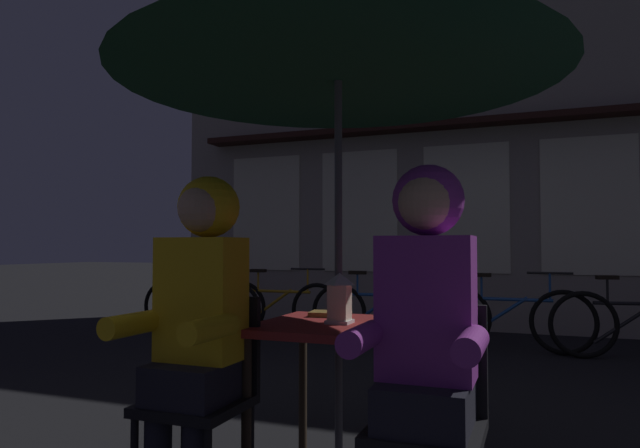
{
  "coord_description": "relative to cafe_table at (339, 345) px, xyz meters",
  "views": [
    {
      "loc": [
        0.86,
        -2.45,
        1.09
      ],
      "look_at": [
        0.0,
        -0.24,
        1.19
      ],
      "focal_mm": 31.42,
      "sensor_mm": 36.0,
      "label": 1
    }
  ],
  "objects": [
    {
      "name": "bicycle_fifth",
      "position": [
        1.78,
        3.71,
        -0.29
      ],
      "size": [
        1.66,
        0.34,
        0.84
      ],
      "color": "black",
      "rests_on": "ground_plane"
    },
    {
      "name": "patio_umbrella",
      "position": [
        0.0,
        0.0,
        1.42
      ],
      "size": [
        2.1,
        2.1,
        2.31
      ],
      "color": "#4C4C51",
      "rests_on": "ground_plane"
    },
    {
      "name": "chair_left",
      "position": [
        -0.48,
        -0.37,
        -0.15
      ],
      "size": [
        0.4,
        0.4,
        0.87
      ],
      "color": "black",
      "rests_on": "ground_plane"
    },
    {
      "name": "bicycle_third",
      "position": [
        -0.8,
        3.77,
        -0.29
      ],
      "size": [
        1.68,
        0.12,
        0.84
      ],
      "color": "black",
      "rests_on": "ground_plane"
    },
    {
      "name": "bicycle_second",
      "position": [
        -2.12,
        3.82,
        -0.29
      ],
      "size": [
        1.68,
        0.08,
        0.84
      ],
      "color": "black",
      "rests_on": "ground_plane"
    },
    {
      "name": "person_left_hooded",
      "position": [
        -0.48,
        -0.43,
        0.21
      ],
      "size": [
        0.45,
        0.56,
        1.4
      ],
      "color": "black",
      "rests_on": "ground_plane"
    },
    {
      "name": "person_right_hooded",
      "position": [
        0.48,
        -0.43,
        0.21
      ],
      "size": [
        0.45,
        0.56,
        1.4
      ],
      "color": "black",
      "rests_on": "ground_plane"
    },
    {
      "name": "chair_right",
      "position": [
        0.48,
        -0.37,
        -0.15
      ],
      "size": [
        0.4,
        0.4,
        0.87
      ],
      "color": "black",
      "rests_on": "ground_plane"
    },
    {
      "name": "bicycle_fourth",
      "position": [
        0.59,
        3.72,
        -0.29
      ],
      "size": [
        1.68,
        0.08,
        0.84
      ],
      "color": "black",
      "rests_on": "ground_plane"
    },
    {
      "name": "bicycle_nearest",
      "position": [
        -3.08,
        3.57,
        -0.29
      ],
      "size": [
        1.68,
        0.09,
        0.84
      ],
      "color": "black",
      "rests_on": "ground_plane"
    },
    {
      "name": "lantern",
      "position": [
        0.01,
        -0.02,
        0.22
      ],
      "size": [
        0.11,
        0.11,
        0.23
      ],
      "color": "white",
      "rests_on": "cafe_table"
    },
    {
      "name": "shopfront_building",
      "position": [
        0.73,
        5.4,
        2.45
      ],
      "size": [
        10.0,
        0.93,
        6.2
      ],
      "color": "#9E9389",
      "rests_on": "ground_plane"
    },
    {
      "name": "cafe_table",
      "position": [
        0.0,
        0.0,
        0.0
      ],
      "size": [
        0.72,
        0.72,
        0.74
      ],
      "color": "maroon",
      "rests_on": "ground_plane"
    },
    {
      "name": "book",
      "position": [
        -0.12,
        0.21,
        0.11
      ],
      "size": [
        0.22,
        0.17,
        0.02
      ],
      "primitive_type": "cube",
      "rotation": [
        0.0,
        0.0,
        0.14
      ],
      "color": "olive",
      "rests_on": "cafe_table"
    }
  ]
}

